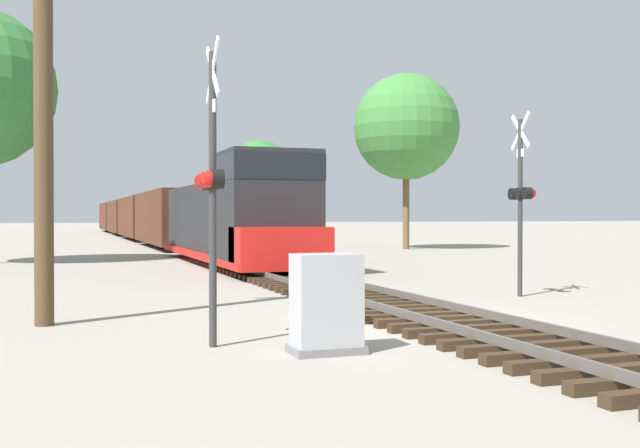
% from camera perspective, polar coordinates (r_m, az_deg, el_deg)
% --- Properties ---
extents(ground_plane, '(400.00, 400.00, 0.00)m').
position_cam_1_polar(ground_plane, '(14.55, 8.52, -7.45)').
color(ground_plane, gray).
extents(rail_track_bed, '(2.60, 160.00, 0.31)m').
position_cam_1_polar(rail_track_bed, '(14.53, 8.52, -6.92)').
color(rail_track_bed, '#382819').
rests_on(rail_track_bed, ground).
extents(freight_train, '(3.10, 81.32, 4.22)m').
position_cam_1_polar(freight_train, '(62.46, -13.21, 0.48)').
color(freight_train, '#232326').
rests_on(freight_train, ground).
extents(crossing_signal_near, '(0.32, 1.00, 4.75)m').
position_cam_1_polar(crossing_signal_near, '(11.75, -8.32, 3.21)').
color(crossing_signal_near, '#333333').
rests_on(crossing_signal_near, ground).
extents(crossing_signal_far, '(0.40, 1.01, 4.64)m').
position_cam_1_polar(crossing_signal_far, '(19.55, 15.09, 2.11)').
color(crossing_signal_far, '#333333').
rests_on(crossing_signal_far, ground).
extents(relay_cabinet, '(1.08, 0.68, 1.48)m').
position_cam_1_polar(relay_cabinet, '(11.17, 0.48, -6.14)').
color(relay_cabinet, slate).
rests_on(relay_cabinet, ground).
extents(utility_pole, '(1.80, 0.35, 8.72)m').
position_cam_1_polar(utility_pole, '(14.97, -20.33, 9.85)').
color(utility_pole, '#4C3A23').
rests_on(utility_pole, ground).
extents(tree_mid_background, '(6.39, 6.39, 10.58)m').
position_cam_1_polar(tree_mid_background, '(45.74, 6.58, 7.34)').
color(tree_mid_background, brown).
rests_on(tree_mid_background, ground).
extents(tree_deep_background, '(5.34, 5.34, 8.91)m').
position_cam_1_polar(tree_deep_background, '(68.46, -4.63, 4.14)').
color(tree_deep_background, brown).
rests_on(tree_deep_background, ground).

